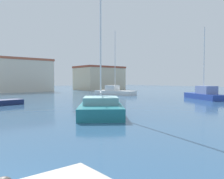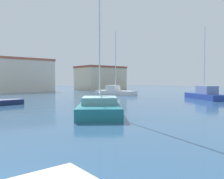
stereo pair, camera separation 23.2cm
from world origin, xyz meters
TOP-DOWN VIEW (x-y plane):
  - water at (15.00, 20.00)m, footprint 160.00×160.00m
  - sailboat_teal_near_pier at (10.72, 10.17)m, footprint 7.69×8.85m
  - sailboat_blue_distant_north at (30.12, 12.05)m, footprint 5.41×7.41m
  - sailboat_white_outer_mooring at (27.04, 27.73)m, footprint 4.17×8.16m
  - warehouse_block at (17.62, 50.92)m, footprint 13.37×9.30m
  - waterfront_apartments at (39.06, 48.54)m, footprint 12.56×8.85m

SIDE VIEW (x-z plane):
  - water at x=15.00m, z-range 0.00..0.00m
  - sailboat_teal_near_pier at x=10.72m, z-range -5.80..6.92m
  - sailboat_white_outer_mooring at x=27.04m, z-range -5.20..6.41m
  - sailboat_blue_distant_north at x=30.12m, z-range -4.27..5.70m
  - waterfront_apartments at x=39.06m, z-range 0.01..6.56m
  - warehouse_block at x=17.62m, z-range 0.01..7.63m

